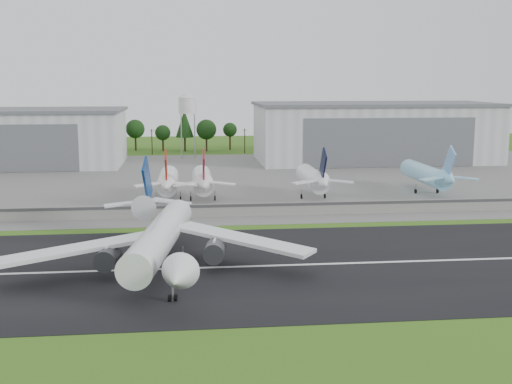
{
  "coord_description": "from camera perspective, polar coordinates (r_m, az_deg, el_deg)",
  "views": [
    {
      "loc": [
        -5.72,
        -105.48,
        34.44
      ],
      "look_at": [
        10.08,
        40.0,
        9.0
      ],
      "focal_mm": 45.0,
      "sensor_mm": 36.0,
      "label": 1
    }
  ],
  "objects": [
    {
      "name": "runway_centerline",
      "position": [
        120.61,
        -3.25,
        -6.69
      ],
      "size": [
        220.0,
        1.0,
        0.02
      ],
      "primitive_type": "cube",
      "color": "white",
      "rests_on": "runway"
    },
    {
      "name": "main_airliner",
      "position": [
        118.89,
        -8.49,
        -4.64
      ],
      "size": [
        56.73,
        59.21,
        18.17
      ],
      "rotation": [
        0.0,
        0.0,
        3.0
      ],
      "color": "white",
      "rests_on": "runway"
    },
    {
      "name": "parked_jet_red_b",
      "position": [
        184.27,
        -4.76,
        1.0
      ],
      "size": [
        7.36,
        31.29,
        16.66
      ],
      "color": "white",
      "rests_on": "ground"
    },
    {
      "name": "runway",
      "position": [
        120.62,
        -3.24,
        -6.72
      ],
      "size": [
        320.0,
        60.0,
        0.1
      ],
      "primitive_type": "cube",
      "color": "black",
      "rests_on": "ground"
    },
    {
      "name": "hangar_west",
      "position": [
        281.34,
        -21.55,
        4.53
      ],
      "size": [
        97.0,
        44.0,
        23.2
      ],
      "color": "silver",
      "rests_on": "ground"
    },
    {
      "name": "ground",
      "position": [
        111.1,
        -2.97,
        -8.21
      ],
      "size": [
        600.0,
        600.0,
        0.0
      ],
      "primitive_type": "plane",
      "color": "#316117",
      "rests_on": "ground"
    },
    {
      "name": "parked_jet_red_a",
      "position": [
        184.3,
        -7.85,
        0.94
      ],
      "size": [
        7.36,
        31.29,
        16.66
      ],
      "color": "white",
      "rests_on": "ground"
    },
    {
      "name": "blast_fence",
      "position": [
        163.85,
        -4.07,
        -1.65
      ],
      "size": [
        240.0,
        0.61,
        3.5
      ],
      "color": "gray",
      "rests_on": "ground"
    },
    {
      "name": "water_tower",
      "position": [
        290.65,
        -6.11,
        7.86
      ],
      "size": [
        8.4,
        8.4,
        29.4
      ],
      "color": "#99999E",
      "rests_on": "ground"
    },
    {
      "name": "utility_poles",
      "position": [
        307.46,
        -5.1,
        3.39
      ],
      "size": [
        230.0,
        3.0,
        12.0
      ],
      "primitive_type": null,
      "color": "black",
      "rests_on": "ground"
    },
    {
      "name": "treeline",
      "position": [
        322.37,
        -5.16,
        3.69
      ],
      "size": [
        320.0,
        16.0,
        22.0
      ],
      "primitive_type": null,
      "color": "black",
      "rests_on": "ground"
    },
    {
      "name": "apron",
      "position": [
        228.16,
        -4.69,
        1.16
      ],
      "size": [
        320.0,
        150.0,
        0.1
      ],
      "primitive_type": "cube",
      "color": "slate",
      "rests_on": "ground"
    },
    {
      "name": "parked_jet_navy",
      "position": [
        187.88,
        5.21,
        1.16
      ],
      "size": [
        7.36,
        31.29,
        16.66
      ],
      "color": "white",
      "rests_on": "ground"
    },
    {
      "name": "hangar_east",
      "position": [
        283.03,
        10.44,
        5.28
      ],
      "size": [
        102.0,
        47.0,
        25.2
      ],
      "color": "silver",
      "rests_on": "ground"
    },
    {
      "name": "parked_jet_skyblue",
      "position": [
        202.98,
        15.13,
        1.49
      ],
      "size": [
        7.36,
        37.29,
        16.65
      ],
      "color": "#8FD4F7",
      "rests_on": "ground"
    }
  ]
}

